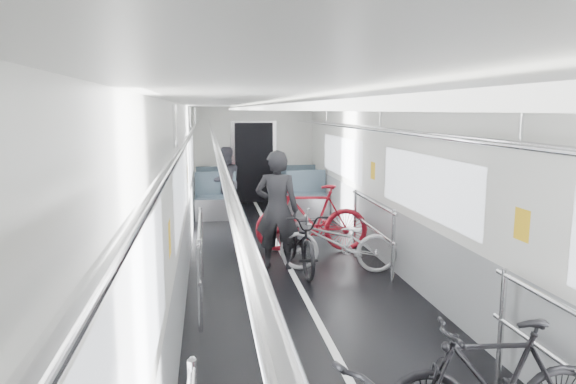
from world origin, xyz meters
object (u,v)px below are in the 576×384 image
at_px(bike_aisle, 300,240).
at_px(person_seated, 225,182).
at_px(bike_right_far, 312,218).
at_px(person_standing, 277,210).
at_px(bike_right_mid, 338,242).

bearing_deg(bike_aisle, person_seated, 99.78).
xyz_separation_m(bike_right_far, person_standing, (-0.69, -0.82, 0.32)).
bearing_deg(bike_right_far, person_standing, -31.56).
bearing_deg(bike_right_far, bike_aisle, -13.08).
distance_m(bike_aisle, person_standing, 0.55).
height_order(bike_right_mid, bike_aisle, bike_right_mid).
xyz_separation_m(bike_aisle, person_seated, (-0.93, 4.07, 0.32)).
height_order(bike_right_mid, person_standing, person_standing).
bearing_deg(bike_aisle, bike_right_mid, -24.65).
bearing_deg(person_seated, bike_right_mid, 95.64).
height_order(bike_right_far, bike_aisle, bike_right_far).
bearing_deg(person_seated, bike_right_far, 99.30).
distance_m(bike_right_mid, person_seated, 4.52).
relative_size(bike_right_far, person_standing, 1.06).
relative_size(person_standing, person_seated, 1.15).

